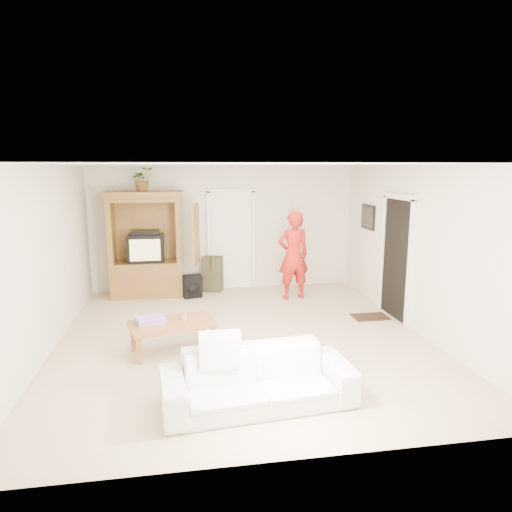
{
  "coord_description": "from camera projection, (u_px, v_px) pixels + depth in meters",
  "views": [
    {
      "loc": [
        -0.88,
        -6.53,
        2.57
      ],
      "look_at": [
        0.29,
        0.6,
        1.15
      ],
      "focal_mm": 32.0,
      "sensor_mm": 36.0,
      "label": 1
    }
  ],
  "objects": [
    {
      "name": "floor",
      "position": [
        244.0,
        338.0,
        6.96
      ],
      "size": [
        6.0,
        6.0,
        0.0
      ],
      "primitive_type": "plane",
      "color": "tan",
      "rests_on": "ground"
    },
    {
      "name": "ceiling",
      "position": [
        243.0,
        164.0,
        6.46
      ],
      "size": [
        6.0,
        6.0,
        0.0
      ],
      "primitive_type": "plane",
      "rotation": [
        3.14,
        0.0,
        0.0
      ],
      "color": "white",
      "rests_on": "floor"
    },
    {
      "name": "wall_back",
      "position": [
        224.0,
        228.0,
        9.62
      ],
      "size": [
        5.5,
        0.0,
        5.5
      ],
      "primitive_type": "plane",
      "rotation": [
        1.57,
        0.0,
        0.0
      ],
      "color": "silver",
      "rests_on": "floor"
    },
    {
      "name": "wall_front",
      "position": [
        291.0,
        321.0,
        3.81
      ],
      "size": [
        5.5,
        0.0,
        5.5
      ],
      "primitive_type": "plane",
      "rotation": [
        -1.57,
        0.0,
        0.0
      ],
      "color": "silver",
      "rests_on": "floor"
    },
    {
      "name": "wall_left",
      "position": [
        45.0,
        260.0,
        6.28
      ],
      "size": [
        0.0,
        6.0,
        6.0
      ],
      "primitive_type": "plane",
      "rotation": [
        1.57,
        0.0,
        1.57
      ],
      "color": "silver",
      "rests_on": "floor"
    },
    {
      "name": "wall_right",
      "position": [
        417.0,
        249.0,
        7.15
      ],
      "size": [
        0.0,
        6.0,
        6.0
      ],
      "primitive_type": "plane",
      "rotation": [
        1.57,
        0.0,
        -1.57
      ],
      "color": "silver",
      "rests_on": "floor"
    },
    {
      "name": "armoire",
      "position": [
        147.0,
        251.0,
        9.11
      ],
      "size": [
        1.82,
        1.14,
        2.1
      ],
      "color": "brown",
      "rests_on": "floor"
    },
    {
      "name": "door_back",
      "position": [
        231.0,
        241.0,
        9.66
      ],
      "size": [
        0.85,
        0.05,
        2.04
      ],
      "primitive_type": "cube",
      "color": "white",
      "rests_on": "floor"
    },
    {
      "name": "doorway_right",
      "position": [
        397.0,
        259.0,
        7.78
      ],
      "size": [
        0.05,
        0.9,
        2.04
      ],
      "primitive_type": "cube",
      "color": "black",
      "rests_on": "floor"
    },
    {
      "name": "framed_picture",
      "position": [
        368.0,
        217.0,
        8.92
      ],
      "size": [
        0.03,
        0.6,
        0.48
      ],
      "primitive_type": "cube",
      "color": "black",
      "rests_on": "wall_right"
    },
    {
      "name": "doormat",
      "position": [
        370.0,
        317.0,
        7.9
      ],
      "size": [
        0.6,
        0.4,
        0.02
      ],
      "primitive_type": "cube",
      "color": "#382316",
      "rests_on": "floor"
    },
    {
      "name": "plant",
      "position": [
        143.0,
        179.0,
        8.81
      ],
      "size": [
        0.49,
        0.46,
        0.46
      ],
      "primitive_type": "imported",
      "rotation": [
        0.0,
        0.0,
        0.28
      ],
      "color": "#4C7238",
      "rests_on": "armoire"
    },
    {
      "name": "man",
      "position": [
        293.0,
        255.0,
        8.9
      ],
      "size": [
        0.67,
        0.49,
        1.73
      ],
      "primitive_type": "imported",
      "rotation": [
        0.0,
        0.0,
        3.26
      ],
      "color": "red",
      "rests_on": "floor"
    },
    {
      "name": "sofa",
      "position": [
        258.0,
        379.0,
        4.96
      ],
      "size": [
        2.14,
        1.0,
        0.61
      ],
      "primitive_type": "imported",
      "rotation": [
        0.0,
        0.0,
        0.09
      ],
      "color": "silver",
      "rests_on": "floor"
    },
    {
      "name": "coffee_table",
      "position": [
        172.0,
        325.0,
        6.4
      ],
      "size": [
        1.29,
        0.92,
        0.43
      ],
      "rotation": [
        0.0,
        0.0,
        0.26
      ],
      "color": "#955933",
      "rests_on": "floor"
    },
    {
      "name": "towel",
      "position": [
        151.0,
        320.0,
        6.33
      ],
      "size": [
        0.45,
        0.38,
        0.08
      ],
      "primitive_type": "cube",
      "rotation": [
        0.0,
        0.0,
        0.3
      ],
      "color": "#FF54AE",
      "rests_on": "coffee_table"
    },
    {
      "name": "candle",
      "position": [
        184.0,
        316.0,
        6.45
      ],
      "size": [
        0.08,
        0.08,
        0.1
      ],
      "primitive_type": "cylinder",
      "color": "tan",
      "rests_on": "coffee_table"
    },
    {
      "name": "backpack_black",
      "position": [
        192.0,
        287.0,
        9.05
      ],
      "size": [
        0.41,
        0.3,
        0.45
      ],
      "primitive_type": null,
      "rotation": [
        0.0,
        0.0,
        0.27
      ],
      "color": "black",
      "rests_on": "floor"
    },
    {
      "name": "backpack_olive",
      "position": [
        213.0,
        274.0,
        9.53
      ],
      "size": [
        0.46,
        0.39,
        0.73
      ],
      "primitive_type": null,
      "rotation": [
        0.0,
        0.0,
        -0.32
      ],
      "color": "#47442B",
      "rests_on": "floor"
    }
  ]
}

